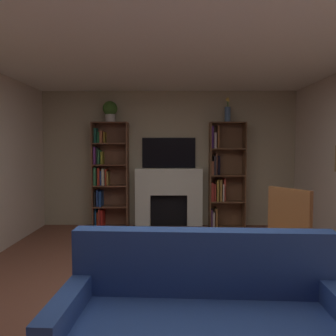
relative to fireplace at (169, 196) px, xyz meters
name	(u,v)px	position (x,y,z in m)	size (l,w,h in m)	color
ground_plane	(167,307)	(0.00, -3.18, -0.58)	(7.91, 7.91, 0.00)	brown
wall_back_accent	(169,159)	(0.00, 0.14, 0.70)	(4.92, 0.06, 2.56)	tan
ceiling	(167,26)	(0.00, -3.18, 2.01)	(4.92, 6.72, 0.06)	white
fireplace	(169,196)	(0.00, 0.00, 0.00)	(1.36, 0.52, 1.10)	white
tv	(169,153)	(0.00, 0.08, 0.81)	(1.00, 0.06, 0.57)	black
bookshelf_left	(107,176)	(-1.17, -0.01, 0.37)	(0.65, 0.33, 1.96)	brown
bookshelf_right	(222,177)	(1.00, -0.01, 0.36)	(0.65, 0.32, 1.96)	brown
potted_plant	(110,110)	(-1.08, -0.04, 1.60)	(0.27, 0.27, 0.39)	silver
vase_with_flowers	(228,113)	(1.08, -0.04, 1.55)	(0.11, 0.11, 0.46)	#466692
couch	(205,335)	(0.26, -4.16, -0.29)	(1.92, 0.94, 0.91)	navy
armchair	(279,235)	(1.24, -2.56, -0.05)	(0.79, 0.78, 1.04)	brown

